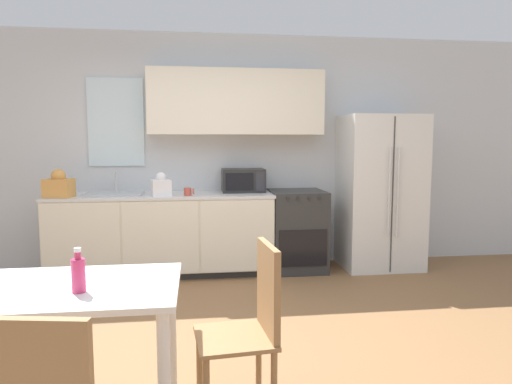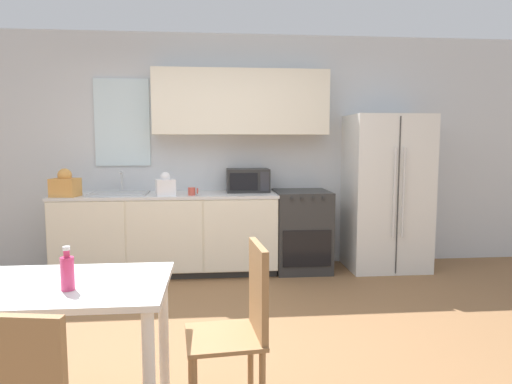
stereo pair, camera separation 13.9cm
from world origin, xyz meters
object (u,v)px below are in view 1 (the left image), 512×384
at_px(dining_table, 63,311).
at_px(drink_bottle, 78,274).
at_px(refrigerator, 380,192).
at_px(dining_chair_side, 253,318).
at_px(coffee_mug, 188,192).
at_px(microwave, 243,180).
at_px(oven_range, 297,230).

relative_size(dining_table, drink_bottle, 5.34).
height_order(refrigerator, dining_chair_side, refrigerator).
distance_m(refrigerator, coffee_mug, 2.21).
bearing_deg(dining_chair_side, coffee_mug, 2.92).
height_order(microwave, dining_table, microwave).
height_order(dining_table, drink_bottle, drink_bottle).
height_order(oven_range, coffee_mug, coffee_mug).
xyz_separation_m(oven_range, microwave, (-0.61, 0.11, 0.57)).
height_order(oven_range, refrigerator, refrigerator).
relative_size(dining_table, dining_chair_side, 1.19).
height_order(oven_range, microwave, microwave).
bearing_deg(refrigerator, oven_range, 179.00).
height_order(oven_range, dining_table, oven_range).
bearing_deg(dining_chair_side, refrigerator, -39.23).
distance_m(coffee_mug, drink_bottle, 2.79).
relative_size(coffee_mug, drink_bottle, 0.53).
height_order(coffee_mug, dining_table, coffee_mug).
height_order(oven_range, drink_bottle, drink_bottle).
distance_m(dining_table, drink_bottle, 0.26).
xyz_separation_m(oven_range, drink_bottle, (-1.68, -2.93, 0.41)).
bearing_deg(refrigerator, coffee_mug, -175.75).
distance_m(refrigerator, dining_table, 3.95).
bearing_deg(dining_table, microwave, 68.21).
xyz_separation_m(coffee_mug, dining_chair_side, (0.37, -2.56, -0.40)).
distance_m(refrigerator, microwave, 1.60).
height_order(microwave, drink_bottle, microwave).
relative_size(oven_range, coffee_mug, 8.35).
xyz_separation_m(microwave, dining_table, (-1.18, -2.94, -0.38)).
relative_size(microwave, drink_bottle, 2.33).
bearing_deg(oven_range, drink_bottle, -119.79).
relative_size(oven_range, dining_table, 0.83).
bearing_deg(refrigerator, microwave, 175.39).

